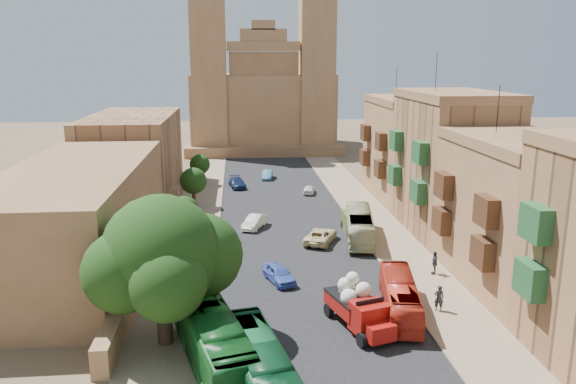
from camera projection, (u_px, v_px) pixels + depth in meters
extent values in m
plane|color=brown|center=(331.00, 370.00, 31.13)|extent=(260.00, 260.00, 0.00)
cube|color=black|center=(285.00, 220.00, 60.19)|extent=(14.00, 140.00, 0.01)
cube|color=#826B55|center=(371.00, 217.00, 61.03)|extent=(5.00, 140.00, 0.01)
cube|color=#826B55|center=(195.00, 222.00, 59.34)|extent=(5.00, 140.00, 0.01)
cube|color=#826B55|center=(349.00, 217.00, 60.80)|extent=(0.25, 140.00, 0.12)
cube|color=#826B55|center=(219.00, 221.00, 59.55)|extent=(0.25, 140.00, 0.12)
cube|color=#21532D|center=(530.00, 280.00, 31.99)|extent=(0.90, 2.20, 2.00)
cube|color=#21532D|center=(536.00, 223.00, 31.21)|extent=(0.90, 2.20, 2.00)
cube|color=olive|center=(519.00, 217.00, 41.99)|extent=(8.00, 14.00, 10.50)
cube|color=brown|center=(526.00, 143.00, 40.68)|extent=(8.20, 14.00, 0.80)
cylinder|color=black|center=(498.00, 109.00, 42.80)|extent=(0.06, 0.06, 3.60)
cube|color=#432716|center=(483.00, 253.00, 38.09)|extent=(0.90, 2.20, 2.00)
cube|color=#432716|center=(441.00, 220.00, 45.69)|extent=(0.90, 2.20, 2.00)
cube|color=#432716|center=(486.00, 211.00, 37.41)|extent=(0.90, 2.20, 2.00)
cube|color=#432716|center=(444.00, 185.00, 45.00)|extent=(0.90, 2.20, 2.00)
cube|color=#946843|center=(450.00, 166.00, 55.26)|extent=(8.00, 14.00, 13.00)
cube|color=brown|center=(455.00, 95.00, 53.66)|extent=(8.20, 14.00, 0.80)
cylinder|color=black|center=(436.00, 71.00, 55.78)|extent=(0.06, 0.06, 3.60)
cube|color=#21532D|center=(418.00, 192.00, 51.43)|extent=(0.90, 2.20, 2.00)
cube|color=#21532D|center=(395.00, 175.00, 59.03)|extent=(0.90, 2.20, 2.00)
cube|color=#21532D|center=(420.00, 153.00, 50.59)|extent=(0.90, 2.20, 2.00)
cube|color=#21532D|center=(396.00, 140.00, 58.18)|extent=(0.90, 2.20, 2.00)
cube|color=olive|center=(408.00, 151.00, 69.00)|extent=(8.00, 14.00, 11.50)
cube|color=brown|center=(410.00, 101.00, 67.57)|extent=(8.20, 14.00, 0.80)
cylinder|color=black|center=(396.00, 81.00, 69.68)|extent=(0.06, 0.06, 3.60)
cube|color=#432716|center=(380.00, 169.00, 65.13)|extent=(0.90, 2.20, 2.00)
cube|color=#432716|center=(365.00, 157.00, 72.72)|extent=(0.90, 2.20, 2.00)
cube|color=#432716|center=(381.00, 141.00, 64.38)|extent=(0.90, 2.20, 2.00)
cube|color=#432716|center=(365.00, 132.00, 71.97)|extent=(0.90, 2.20, 2.00)
cube|color=olive|center=(153.00, 245.00, 49.18)|extent=(1.00, 40.00, 1.80)
cube|color=brown|center=(79.00, 217.00, 45.98)|extent=(10.00, 28.00, 8.40)
cube|color=#946843|center=(134.00, 155.00, 70.98)|extent=(10.00, 22.00, 10.00)
cube|color=olive|center=(262.00, 111.00, 107.96)|extent=(26.00, 20.00, 14.00)
cube|color=brown|center=(265.00, 151.00, 99.21)|extent=(28.00, 4.00, 1.80)
cube|color=brown|center=(264.00, 98.00, 98.74)|extent=(12.00, 2.00, 16.00)
cube|color=olive|center=(263.00, 46.00, 96.68)|extent=(12.60, 2.40, 1.60)
cube|color=olive|center=(263.00, 36.00, 96.28)|extent=(8.00, 2.00, 2.40)
cube|color=olive|center=(263.00, 25.00, 95.86)|extent=(4.00, 2.00, 1.60)
cube|color=olive|center=(209.00, 72.00, 98.11)|extent=(6.00, 6.00, 29.00)
cube|color=olive|center=(317.00, 72.00, 99.81)|extent=(6.00, 6.00, 29.00)
cylinder|color=#322219|center=(165.00, 316.00, 33.75)|extent=(0.92, 0.92, 3.51)
sphere|color=black|center=(161.00, 254.00, 32.83)|extent=(7.02, 7.02, 7.02)
sphere|color=black|center=(201.00, 255.00, 34.23)|extent=(5.17, 5.17, 5.17)
sphere|color=black|center=(124.00, 272.00, 32.01)|extent=(4.80, 4.80, 4.80)
sphere|color=black|center=(167.00, 283.00, 30.94)|extent=(4.43, 4.43, 4.43)
sphere|color=black|center=(148.00, 232.00, 34.53)|extent=(4.06, 4.06, 4.06)
cylinder|color=#322219|center=(171.00, 276.00, 41.61)|extent=(0.44, 0.44, 2.18)
sphere|color=black|center=(170.00, 248.00, 41.09)|extent=(3.18, 3.18, 3.18)
cylinder|color=#322219|center=(185.00, 230.00, 53.26)|extent=(0.44, 0.44, 1.91)
sphere|color=black|center=(184.00, 211.00, 52.81)|extent=(2.78, 2.78, 2.78)
cylinder|color=#322219|center=(194.00, 199.00, 64.86)|extent=(0.44, 0.44, 2.10)
sphere|color=black|center=(193.00, 181.00, 64.37)|extent=(3.06, 3.06, 3.06)
cylinder|color=#322219|center=(200.00, 178.00, 76.51)|extent=(0.44, 0.44, 1.89)
sphere|color=black|center=(200.00, 164.00, 76.07)|extent=(2.75, 2.75, 2.75)
cube|color=#9A100B|center=(351.00, 304.00, 36.60)|extent=(3.20, 4.14, 0.91)
cube|color=black|center=(351.00, 296.00, 36.49)|extent=(3.26, 4.20, 0.12)
cube|color=#9A100B|center=(369.00, 317.00, 34.48)|extent=(2.54, 2.27, 1.82)
cube|color=#9A100B|center=(379.00, 332.00, 33.48)|extent=(2.00, 1.66, 1.01)
cube|color=black|center=(370.00, 306.00, 34.32)|extent=(1.87, 0.66, 0.91)
cylinder|color=black|center=(362.00, 340.00, 33.50)|extent=(0.61, 0.97, 0.91)
cylinder|color=black|center=(391.00, 334.00, 34.25)|extent=(0.61, 0.97, 0.91)
cylinder|color=black|center=(329.00, 310.00, 37.51)|extent=(0.61, 0.97, 0.91)
cylinder|color=black|center=(355.00, 305.00, 38.26)|extent=(0.61, 0.97, 0.91)
sphere|color=beige|center=(349.00, 298.00, 35.69)|extent=(1.11, 1.11, 1.11)
sphere|color=beige|center=(361.00, 293.00, 36.34)|extent=(1.11, 1.11, 1.11)
sphere|color=beige|center=(347.00, 289.00, 36.97)|extent=(1.11, 1.11, 1.11)
sphere|color=beige|center=(345.00, 285.00, 36.24)|extent=(1.01, 1.01, 1.01)
sphere|color=beige|center=(363.00, 290.00, 35.62)|extent=(1.01, 1.01, 1.01)
sphere|color=beige|center=(353.00, 279.00, 36.10)|extent=(0.91, 0.91, 0.91)
cube|color=#3F5C22|center=(354.00, 223.00, 55.65)|extent=(1.93, 4.41, 1.82)
cylinder|color=black|center=(348.00, 233.00, 54.22)|extent=(0.29, 0.73, 0.73)
cylinder|color=black|center=(366.00, 233.00, 54.37)|extent=(0.29, 0.73, 0.73)
cylinder|color=black|center=(343.00, 224.00, 57.19)|extent=(0.29, 0.73, 0.73)
cylinder|color=black|center=(359.00, 224.00, 57.33)|extent=(0.29, 0.73, 0.73)
imported|color=#10502A|center=(260.00, 371.00, 28.40)|extent=(4.51, 10.66, 2.89)
imported|color=#155D20|center=(214.00, 341.00, 31.16)|extent=(5.54, 11.56, 3.14)
imported|color=red|center=(400.00, 297.00, 37.67)|extent=(3.62, 9.10, 2.47)
imported|color=#BFBD8E|center=(359.00, 226.00, 53.25)|extent=(4.00, 10.24, 2.78)
imported|color=#415FBD|center=(279.00, 274.00, 43.28)|extent=(2.75, 4.20, 1.33)
imported|color=white|center=(254.00, 222.00, 57.00)|extent=(2.88, 4.24, 1.32)
imported|color=beige|center=(321.00, 236.00, 52.54)|extent=(4.02, 5.38, 1.36)
imported|color=#112045|center=(237.00, 183.00, 74.95)|extent=(2.60, 4.81, 1.32)
imported|color=white|center=(309.00, 189.00, 71.62)|extent=(1.98, 3.46, 1.11)
imported|color=teal|center=(267.00, 175.00, 80.45)|extent=(1.88, 3.89, 1.23)
imported|color=#28262B|center=(439.00, 298.00, 38.28)|extent=(0.73, 0.53, 1.85)
imported|color=#2E2E36|center=(435.00, 263.00, 44.79)|extent=(0.77, 1.20, 1.90)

